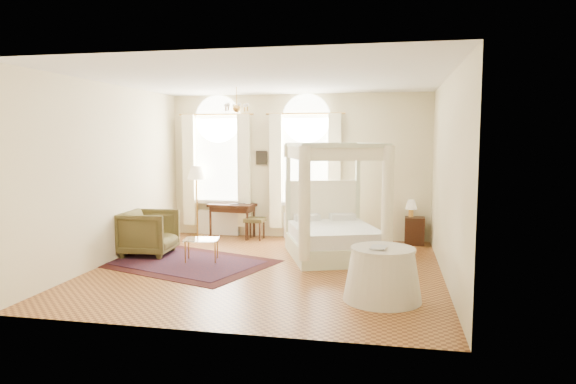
# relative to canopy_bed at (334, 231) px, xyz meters

# --- Properties ---
(ground) EXTENTS (6.00, 6.00, 0.00)m
(ground) POSITION_rel_canopy_bed_xyz_m (-1.04, -1.16, -0.50)
(ground) COLOR #A66830
(ground) RESTS_ON ground
(room_walls) EXTENTS (6.00, 6.00, 6.00)m
(room_walls) POSITION_rel_canopy_bed_xyz_m (-1.04, -1.16, 1.48)
(room_walls) COLOR #F1E6B8
(room_walls) RESTS_ON ground
(window_left) EXTENTS (1.62, 0.27, 3.29)m
(window_left) POSITION_rel_canopy_bed_xyz_m (-2.94, 1.71, 0.98)
(window_left) COLOR white
(window_left) RESTS_ON room_walls
(window_right) EXTENTS (1.62, 0.27, 3.29)m
(window_right) POSITION_rel_canopy_bed_xyz_m (-0.84, 1.71, 0.98)
(window_right) COLOR white
(window_right) RESTS_ON room_walls
(chandelier) EXTENTS (0.51, 0.45, 0.50)m
(chandelier) POSITION_rel_canopy_bed_xyz_m (-1.94, 0.04, 2.40)
(chandelier) COLOR #B9883D
(chandelier) RESTS_ON room_walls
(wall_pictures) EXTENTS (2.54, 0.03, 0.39)m
(wall_pictures) POSITION_rel_canopy_bed_xyz_m (-0.96, 1.81, 1.39)
(wall_pictures) COLOR black
(wall_pictures) RESTS_ON room_walls
(canopy_bed) EXTENTS (2.23, 2.46, 2.21)m
(canopy_bed) POSITION_rel_canopy_bed_xyz_m (0.00, 0.00, 0.00)
(canopy_bed) COLOR beige
(canopy_bed) RESTS_ON ground
(nightstand) EXTENTS (0.43, 0.39, 0.60)m
(nightstand) POSITION_rel_canopy_bed_xyz_m (1.59, 1.54, -0.20)
(nightstand) COLOR #321B0D
(nightstand) RESTS_ON ground
(nightstand_lamp) EXTENTS (0.25, 0.25, 0.37)m
(nightstand_lamp) POSITION_rel_canopy_bed_xyz_m (1.51, 1.60, 0.34)
(nightstand_lamp) COLOR #B9883D
(nightstand_lamp) RESTS_ON nightstand
(writing_desk) EXTENTS (1.10, 0.66, 0.78)m
(writing_desk) POSITION_rel_canopy_bed_xyz_m (-2.53, 1.54, 0.17)
(writing_desk) COLOR #321B0D
(writing_desk) RESTS_ON ground
(laptop) EXTENTS (0.38, 0.26, 0.03)m
(laptop) POSITION_rel_canopy_bed_xyz_m (-2.38, 1.49, 0.30)
(laptop) COLOR black
(laptop) RESTS_ON writing_desk
(stool) EXTENTS (0.45, 0.45, 0.49)m
(stool) POSITION_rel_canopy_bed_xyz_m (-1.95, 1.39, -0.09)
(stool) COLOR #4E4621
(stool) RESTS_ON ground
(armchair) EXTENTS (1.04, 1.01, 0.89)m
(armchair) POSITION_rel_canopy_bed_xyz_m (-3.60, -0.53, -0.06)
(armchair) COLOR #4B4220
(armchair) RESTS_ON ground
(coffee_table) EXTENTS (0.71, 0.57, 0.43)m
(coffee_table) POSITION_rel_canopy_bed_xyz_m (-2.38, -0.84, -0.11)
(coffee_table) COLOR silver
(coffee_table) RESTS_ON ground
(floor_lamp) EXTENTS (0.43, 0.43, 1.66)m
(floor_lamp) POSITION_rel_canopy_bed_xyz_m (-3.38, 1.51, 0.91)
(floor_lamp) COLOR #B9883D
(floor_lamp) RESTS_ON ground
(oriental_rug) EXTENTS (3.50, 2.99, 0.01)m
(oriental_rug) POSITION_rel_canopy_bed_xyz_m (-2.61, -1.02, -0.50)
(oriental_rug) COLOR #380F0D
(oriental_rug) RESTS_ON ground
(side_table) EXTENTS (1.11, 1.11, 0.76)m
(side_table) POSITION_rel_canopy_bed_xyz_m (0.98, -2.52, -0.13)
(side_table) COLOR beige
(side_table) RESTS_ON ground
(book) EXTENTS (0.25, 0.31, 0.03)m
(book) POSITION_rel_canopy_bed_xyz_m (0.81, -2.58, 0.27)
(book) COLOR black
(book) RESTS_ON side_table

